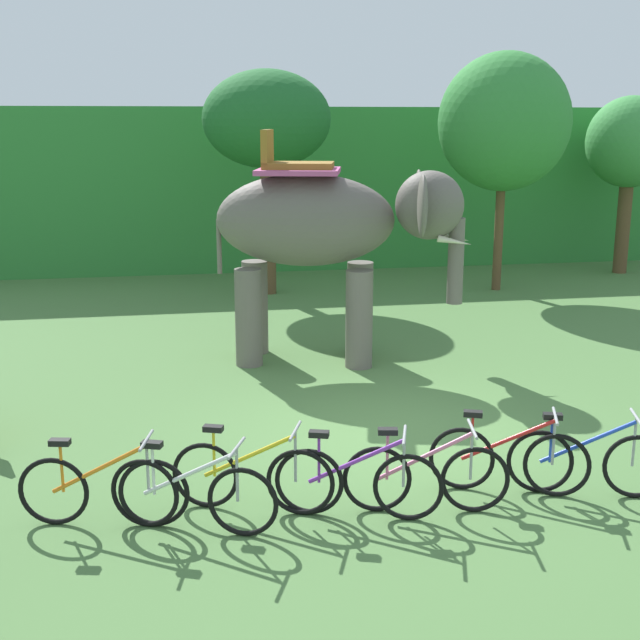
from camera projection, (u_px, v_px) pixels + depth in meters
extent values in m
plane|color=#4C753D|center=(389.00, 434.00, 10.69)|extent=(80.00, 80.00, 0.00)
cube|color=#338438|center=(262.00, 183.00, 24.52)|extent=(36.00, 6.00, 4.26)
cylinder|color=brown|center=(268.00, 229.00, 19.04)|extent=(0.34, 0.34, 2.98)
ellipsoid|color=#1E6028|center=(267.00, 119.00, 18.47)|extent=(2.86, 2.86, 2.16)
cylinder|color=brown|center=(498.00, 238.00, 19.53)|extent=(0.21, 0.21, 2.48)
ellipsoid|color=#338438|center=(504.00, 122.00, 18.91)|extent=(3.00, 3.00, 3.12)
cylinder|color=brown|center=(623.00, 228.00, 21.75)|extent=(0.36, 0.36, 2.35)
ellipsoid|color=#3D8E42|center=(630.00, 142.00, 21.23)|extent=(2.22, 2.22, 2.31)
ellipsoid|color=#665E56|center=(305.00, 220.00, 13.49)|extent=(3.15, 2.04, 1.50)
cylinder|color=#665E56|center=(360.00, 309.00, 14.17)|extent=(0.44, 0.44, 1.60)
cylinder|color=#665E56|center=(359.00, 319.00, 13.43)|extent=(0.44, 0.44, 1.60)
cylinder|color=#665E56|center=(255.00, 307.00, 14.28)|extent=(0.44, 0.44, 1.60)
cylinder|color=#665E56|center=(249.00, 317.00, 13.53)|extent=(0.44, 0.44, 1.60)
ellipsoid|color=#665E56|center=(430.00, 205.00, 13.31)|extent=(1.30, 1.23, 1.10)
ellipsoid|color=#665E56|center=(418.00, 198.00, 13.91)|extent=(0.35, 0.85, 0.96)
ellipsoid|color=#665E56|center=(422.00, 206.00, 12.71)|extent=(0.35, 0.85, 0.96)
cylinder|color=#665E56|center=(456.00, 261.00, 13.49)|extent=(0.26, 0.26, 1.40)
cone|color=beige|center=(452.00, 238.00, 13.63)|extent=(0.57, 0.25, 0.21)
cone|color=beige|center=(455.00, 241.00, 13.20)|extent=(0.57, 0.25, 0.21)
cube|color=#BF4C8C|center=(299.00, 171.00, 13.32)|extent=(1.58, 1.60, 0.08)
cube|color=olive|center=(299.00, 165.00, 13.29)|extent=(1.28, 1.13, 0.10)
cube|color=olive|center=(267.00, 147.00, 13.26)|extent=(0.31, 0.90, 0.56)
cylinder|color=#665E56|center=(219.00, 247.00, 13.68)|extent=(0.08, 0.08, 0.90)
torus|color=black|center=(54.00, 491.00, 8.21)|extent=(0.70, 0.20, 0.71)
torus|color=black|center=(154.00, 493.00, 8.18)|extent=(0.70, 0.20, 0.71)
cylinder|color=orange|center=(100.00, 469.00, 8.14)|extent=(0.96, 0.25, 0.54)
cylinder|color=orange|center=(62.00, 467.00, 8.15)|extent=(0.03, 0.03, 0.52)
cube|color=black|center=(60.00, 442.00, 8.09)|extent=(0.22, 0.14, 0.06)
cylinder|color=#9E9EA3|center=(148.00, 466.00, 8.12)|extent=(0.03, 0.03, 0.55)
cylinder|color=#9E9EA3|center=(146.00, 440.00, 8.05)|extent=(0.14, 0.52, 0.03)
torus|color=black|center=(145.00, 493.00, 8.18)|extent=(0.68, 0.30, 0.71)
torus|color=black|center=(243.00, 502.00, 7.99)|extent=(0.68, 0.30, 0.71)
cylinder|color=silver|center=(190.00, 473.00, 8.03)|extent=(0.92, 0.39, 0.54)
cylinder|color=silver|center=(153.00, 469.00, 8.10)|extent=(0.03, 0.03, 0.52)
cube|color=black|center=(152.00, 444.00, 8.04)|extent=(0.22, 0.17, 0.06)
cylinder|color=#9E9EA3|center=(237.00, 475.00, 7.93)|extent=(0.03, 0.03, 0.55)
cylinder|color=#9E9EA3|center=(236.00, 448.00, 7.87)|extent=(0.22, 0.50, 0.03)
torus|color=black|center=(205.00, 475.00, 8.59)|extent=(0.68, 0.29, 0.71)
torus|color=black|center=(300.00, 482.00, 8.42)|extent=(0.68, 0.29, 0.71)
cylinder|color=yellow|center=(250.00, 456.00, 8.45)|extent=(0.93, 0.37, 0.54)
cylinder|color=yellow|center=(214.00, 452.00, 8.51)|extent=(0.03, 0.03, 0.52)
cube|color=black|center=(213.00, 428.00, 8.45)|extent=(0.22, 0.16, 0.06)
cylinder|color=#9E9EA3|center=(295.00, 456.00, 8.37)|extent=(0.03, 0.03, 0.55)
cylinder|color=#9E9EA3|center=(295.00, 431.00, 8.30)|extent=(0.21, 0.50, 0.03)
torus|color=black|center=(309.00, 482.00, 8.44)|extent=(0.69, 0.26, 0.71)
torus|color=black|center=(408.00, 487.00, 8.31)|extent=(0.69, 0.26, 0.71)
cylinder|color=purple|center=(356.00, 461.00, 8.32)|extent=(0.94, 0.34, 0.54)
cylinder|color=purple|center=(319.00, 458.00, 8.36)|extent=(0.03, 0.03, 0.52)
cube|color=black|center=(319.00, 434.00, 8.30)|extent=(0.22, 0.16, 0.06)
cylinder|color=#9E9EA3|center=(404.00, 461.00, 8.25)|extent=(0.03, 0.03, 0.55)
cylinder|color=#9E9EA3|center=(404.00, 435.00, 8.18)|extent=(0.19, 0.50, 0.03)
torus|color=black|center=(377.00, 479.00, 8.50)|extent=(0.71, 0.18, 0.71)
torus|color=black|center=(475.00, 480.00, 8.48)|extent=(0.71, 0.18, 0.71)
cylinder|color=pink|center=(424.00, 457.00, 8.43)|extent=(0.96, 0.23, 0.54)
cylinder|color=pink|center=(387.00, 455.00, 8.43)|extent=(0.03, 0.03, 0.52)
cube|color=black|center=(388.00, 431.00, 8.37)|extent=(0.22, 0.14, 0.06)
cylinder|color=#9E9EA3|center=(471.00, 454.00, 8.42)|extent=(0.03, 0.03, 0.55)
cylinder|color=#9E9EA3|center=(473.00, 429.00, 8.36)|extent=(0.13, 0.52, 0.03)
torus|color=black|center=(462.00, 458.00, 9.01)|extent=(0.68, 0.30, 0.71)
torus|color=black|center=(557.00, 465.00, 8.84)|extent=(0.68, 0.30, 0.71)
cylinder|color=red|center=(508.00, 440.00, 8.87)|extent=(0.92, 0.38, 0.54)
cylinder|color=red|center=(472.00, 437.00, 8.94)|extent=(0.03, 0.03, 0.52)
cube|color=black|center=(473.00, 414.00, 8.88)|extent=(0.22, 0.16, 0.06)
cylinder|color=#9E9EA3|center=(554.00, 440.00, 8.78)|extent=(0.03, 0.03, 0.55)
cylinder|color=#9E9EA3|center=(555.00, 416.00, 8.72)|extent=(0.21, 0.50, 0.03)
torus|color=black|center=(540.00, 462.00, 8.93)|extent=(0.69, 0.26, 0.71)
torus|color=black|center=(637.00, 467.00, 8.80)|extent=(0.69, 0.26, 0.71)
cylinder|color=blue|center=(587.00, 442.00, 8.81)|extent=(0.94, 0.34, 0.54)
cylinder|color=blue|center=(551.00, 439.00, 8.86)|extent=(0.03, 0.03, 0.52)
cube|color=black|center=(553.00, 416.00, 8.80)|extent=(0.22, 0.16, 0.06)
cylinder|color=#9E9EA3|center=(634.00, 442.00, 8.74)|extent=(0.03, 0.03, 0.55)
cylinder|color=#9E9EA3|center=(637.00, 417.00, 8.68)|extent=(0.19, 0.50, 0.03)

